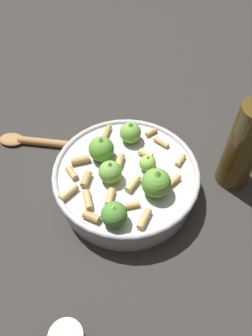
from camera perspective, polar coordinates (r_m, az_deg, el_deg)
ground_plane at (r=0.58m, az=-0.00°, el=-3.92°), size 2.40×2.40×0.00m
cooking_pan at (r=0.55m, az=-0.02°, el=-1.89°), size 0.25×0.25×0.11m
olive_oil_bottle at (r=0.56m, az=20.90°, el=3.99°), size 0.06×0.06×0.23m
wooden_spoon at (r=0.66m, az=-14.54°, el=4.51°), size 0.16×0.19×0.02m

